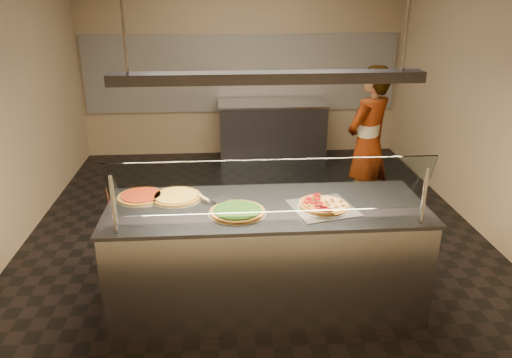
{
  "coord_description": "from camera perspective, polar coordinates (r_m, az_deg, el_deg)",
  "views": [
    {
      "loc": [
        -0.36,
        -4.9,
        2.57
      ],
      "look_at": [
        -0.07,
        -0.9,
        1.02
      ],
      "focal_mm": 35.0,
      "sensor_mm": 36.0,
      "label": 1
    }
  ],
  "objects": [
    {
      "name": "half_pizza_pepperoni",
      "position": [
        3.96,
        6.4,
        -2.89
      ],
      "size": [
        0.28,
        0.42,
        0.05
      ],
      "color": "brown",
      "rests_on": "perforated_tray"
    },
    {
      "name": "pizza_spinach",
      "position": [
        3.86,
        -2.15,
        -3.72
      ],
      "size": [
        0.46,
        0.46,
        0.03
      ],
      "color": "silver",
      "rests_on": "serving_counter"
    },
    {
      "name": "wall_front",
      "position": [
        2.2,
        5.82,
        -8.01
      ],
      "size": [
        5.0,
        0.02,
        3.0
      ],
      "primitive_type": "cube",
      "color": "#9E8666",
      "rests_on": "ground"
    },
    {
      "name": "tile_band",
      "position": [
        7.99,
        -1.63,
        11.97
      ],
      "size": [
        4.9,
        0.02,
        1.2
      ],
      "primitive_type": "cube",
      "color": "silver",
      "rests_on": "wall_back"
    },
    {
      "name": "pizza_spatula",
      "position": [
        4.07,
        -5.16,
        -2.21
      ],
      "size": [
        0.27,
        0.18,
        0.02
      ],
      "color": "#B7B7BC",
      "rests_on": "pizza_spinach"
    },
    {
      "name": "sneeze_guard",
      "position": [
        3.57,
        1.78,
        -0.97
      ],
      "size": [
        2.32,
        0.18,
        0.54
      ],
      "color": "#B7B7BC",
      "rests_on": "serving_counter"
    },
    {
      "name": "pizza_tomato",
      "position": [
        4.25,
        -13.01,
        -1.9
      ],
      "size": [
        0.41,
        0.41,
        0.03
      ],
      "color": "silver",
      "rests_on": "serving_counter"
    },
    {
      "name": "heat_lamp_housing",
      "position": [
        3.7,
        1.35,
        11.51
      ],
      "size": [
        2.3,
        0.18,
        0.08
      ],
      "primitive_type": "cube",
      "color": "#414147",
      "rests_on": "ceiling"
    },
    {
      "name": "perforated_tray",
      "position": [
        3.99,
        7.69,
        -3.22
      ],
      "size": [
        0.57,
        0.57,
        0.01
      ],
      "color": "silver",
      "rests_on": "serving_counter"
    },
    {
      "name": "prep_table",
      "position": [
        7.78,
        1.81,
        5.43
      ],
      "size": [
        1.64,
        0.74,
        0.93
      ],
      "color": "#414147",
      "rests_on": "ground"
    },
    {
      "name": "wall_right",
      "position": [
        5.78,
        25.94,
        8.37
      ],
      "size": [
        0.02,
        6.0,
        3.0
      ],
      "primitive_type": "cube",
      "color": "#9E8666",
      "rests_on": "ground"
    },
    {
      "name": "half_pizza_sausage",
      "position": [
        4.0,
        9.03,
        -2.91
      ],
      "size": [
        0.28,
        0.42,
        0.04
      ],
      "color": "brown",
      "rests_on": "perforated_tray"
    },
    {
      "name": "wall_back",
      "position": [
        7.99,
        -1.66,
        13.42
      ],
      "size": [
        5.0,
        0.02,
        3.0
      ],
      "primitive_type": "cube",
      "color": "#9E8666",
      "rests_on": "ground"
    },
    {
      "name": "pizza_cheese",
      "position": [
        4.19,
        -9.11,
        -1.96
      ],
      "size": [
        0.44,
        0.44,
        0.03
      ],
      "color": "silver",
      "rests_on": "serving_counter"
    },
    {
      "name": "worker",
      "position": [
        5.84,
        12.65,
        3.92
      ],
      "size": [
        0.77,
        0.74,
        1.78
      ],
      "primitive_type": "imported",
      "rotation": [
        0.0,
        0.0,
        3.82
      ],
      "color": "#38363D",
      "rests_on": "ground"
    },
    {
      "name": "ground",
      "position": [
        5.55,
        -0.02,
        -6.57
      ],
      "size": [
        5.0,
        6.0,
        0.02
      ],
      "primitive_type": "cube",
      "color": "black",
      "rests_on": "ground"
    },
    {
      "name": "serving_counter",
      "position": [
        4.21,
        1.18,
        -8.83
      ],
      "size": [
        2.56,
        0.94,
        0.93
      ],
      "color": "#B7B7BC",
      "rests_on": "ground"
    }
  ]
}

